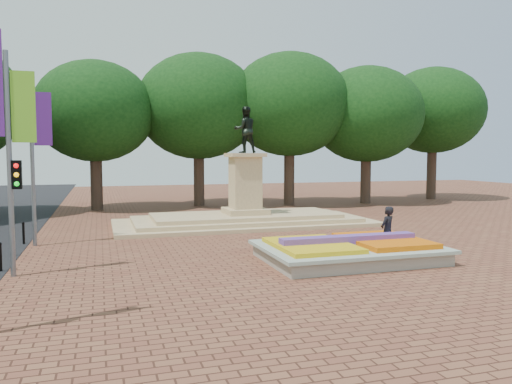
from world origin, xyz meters
TOP-DOWN VIEW (x-y plane):
  - ground at (0.00, 0.00)m, footprint 90.00×90.00m
  - flower_bed at (1.03, -2.00)m, footprint 6.30×4.30m
  - monument at (0.00, 8.00)m, footprint 14.00×6.00m
  - tree_row_back at (2.33, 18.00)m, footprint 44.80×8.80m
  - banner_poles at (-10.08, -1.31)m, footprint 0.88×11.17m
  - pedestrian at (2.86, -1.59)m, footprint 0.81×0.71m

SIDE VIEW (x-z plane):
  - ground at x=0.00m, z-range 0.00..0.00m
  - flower_bed at x=1.03m, z-range -0.08..0.83m
  - monument at x=0.00m, z-range -2.32..4.09m
  - pedestrian at x=2.86m, z-range 0.00..1.86m
  - banner_poles at x=-10.08m, z-range 0.38..7.38m
  - tree_row_back at x=2.33m, z-range 1.46..11.89m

